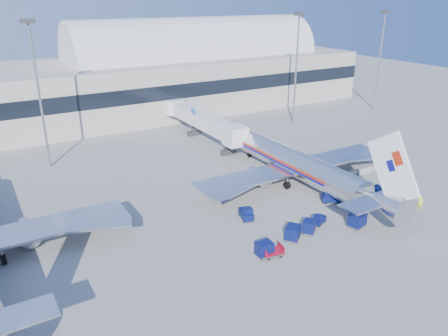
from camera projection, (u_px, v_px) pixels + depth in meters
ground at (258, 210)px, 56.05m from camera, size 260.00×260.00×0.00m
terminal at (53, 88)px, 91.52m from camera, size 170.00×28.15×21.00m
airliner_main at (298, 164)px, 63.32m from camera, size 32.00×37.26×12.07m
jetbridge_near at (199, 119)px, 82.82m from camera, size 4.40×27.50×6.25m
mast_west at (36, 74)px, 65.06m from camera, size 2.00×1.20×22.60m
mast_east at (297, 53)px, 88.81m from camera, size 2.00×1.20×22.60m
mast_far_east at (381, 46)px, 100.68m from camera, size 2.00×1.20×22.60m
barrier_near at (349, 175)px, 66.04m from camera, size 3.00×0.55×0.90m
barrier_mid at (364, 170)px, 67.60m from camera, size 3.00×0.55×0.90m
barrier_far at (379, 167)px, 69.17m from camera, size 3.00×0.55×0.90m
tug_lead at (319, 219)px, 52.52m from camera, size 2.29×1.73×1.34m
tug_right at (331, 197)px, 58.06m from camera, size 2.87×2.40×1.68m
tug_left at (246, 213)px, 53.64m from camera, size 1.95×2.84×1.69m
cart_train_a at (309, 226)px, 50.49m from camera, size 2.23×2.15×1.56m
cart_train_b at (293, 233)px, 49.03m from camera, size 2.44×2.34×1.71m
cart_train_c at (264, 249)px, 45.99m from camera, size 1.85×1.43×1.60m
cart_solo_near at (357, 220)px, 51.71m from camera, size 2.27×1.91×1.76m
cart_solo_far at (377, 192)px, 59.22m from camera, size 2.01×1.64×1.62m
cart_open_red at (273, 252)px, 46.15m from camera, size 2.40×1.88×0.58m
ramp_worker at (420, 202)px, 56.19m from camera, size 0.60×0.77×1.88m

